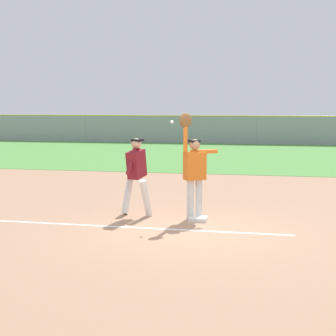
{
  "coord_description": "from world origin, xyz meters",
  "views": [
    {
      "loc": [
        1.77,
        -10.41,
        2.43
      ],
      "look_at": [
        -0.77,
        1.51,
        1.05
      ],
      "focal_mm": 58.89,
      "sensor_mm": 36.0,
      "label": 1
    }
  ],
  "objects": [
    {
      "name": "outfield_fence",
      "position": [
        -0.0,
        24.86,
        0.9
      ],
      "size": [
        45.74,
        0.08,
        1.81
      ],
      "color": "#93999E",
      "rests_on": "ground_plane"
    },
    {
      "name": "baseball",
      "position": [
        -0.59,
        1.06,
        2.09
      ],
      "size": [
        0.07,
        0.07,
        0.07
      ],
      "primitive_type": "sphere",
      "color": "white"
    },
    {
      "name": "parked_car_silver",
      "position": [
        -5.54,
        28.14,
        0.67
      ],
      "size": [
        4.44,
        2.2,
        1.25
      ],
      "rotation": [
        0.0,
        0.0,
        0.02
      ],
      "color": "#B7B7BC",
      "rests_on": "ground_plane"
    },
    {
      "name": "outfield_grass",
      "position": [
        0.0,
        16.9,
        0.01
      ],
      "size": [
        45.66,
        15.92,
        0.01
      ],
      "primitive_type": "cube",
      "color": "#549342",
      "rests_on": "ground_plane"
    },
    {
      "name": "first_base",
      "position": [
        -0.0,
        0.97,
        0.04
      ],
      "size": [
        0.39,
        0.39,
        0.08
      ],
      "primitive_type": "cube",
      "rotation": [
        0.0,
        0.0,
        0.02
      ],
      "color": "white",
      "rests_on": "ground_plane"
    },
    {
      "name": "fielder",
      "position": [
        -0.13,
        1.16,
        1.12
      ],
      "size": [
        0.8,
        0.6,
        2.28
      ],
      "rotation": [
        0.0,
        0.0,
        2.17
      ],
      "color": "silver",
      "rests_on": "ground_plane"
    },
    {
      "name": "chalk_foul_line",
      "position": [
        -4.0,
        0.07,
        0.0
      ],
      "size": [
        12.0,
        0.21,
        0.01
      ],
      "primitive_type": "cube",
      "rotation": [
        0.0,
        0.0,
        -0.01
      ],
      "color": "white",
      "rests_on": "ground_plane"
    },
    {
      "name": "ground_plane",
      "position": [
        0.0,
        0.0,
        0.0
      ],
      "size": [
        76.69,
        76.69,
        0.0
      ],
      "primitive_type": "plane",
      "color": "tan"
    },
    {
      "name": "parked_car_black",
      "position": [
        0.29,
        27.86,
        0.67
      ],
      "size": [
        4.43,
        2.17,
        1.25
      ],
      "rotation": [
        0.0,
        0.0,
        -0.01
      ],
      "color": "black",
      "rests_on": "ground_plane"
    },
    {
      "name": "runner",
      "position": [
        -1.43,
        1.25,
        1.0
      ],
      "size": [
        0.76,
        0.84,
        1.72
      ],
      "rotation": [
        0.0,
        0.0,
        -0.26
      ],
      "color": "white",
      "rests_on": "ground_plane"
    }
  ]
}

